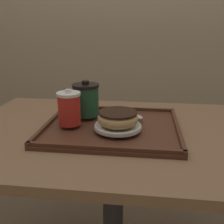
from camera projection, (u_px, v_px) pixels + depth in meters
wall_behind at (132, 9)px, 1.82m from camera, size 8.00×0.05×2.40m
cafe_table at (113, 168)px, 0.97m from camera, size 1.08×0.73×0.74m
serving_tray at (112, 127)px, 0.93m from camera, size 0.47×0.39×0.02m
coffee_cup_front at (69, 108)px, 0.89m from camera, size 0.08×0.08×0.12m
coffee_cup_rear at (86, 100)px, 0.99m from camera, size 0.10×0.10×0.13m
plate_with_chocolate_donut at (118, 126)px, 0.87m from camera, size 0.16×0.16×0.01m
donut_chocolate_glazed at (118, 118)px, 0.86m from camera, size 0.13×0.13×0.04m
spoon at (138, 116)px, 0.98m from camera, size 0.05×0.13×0.01m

